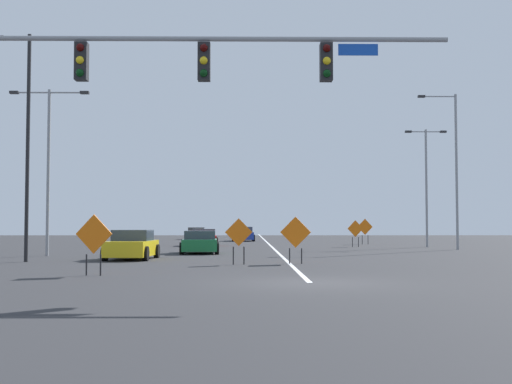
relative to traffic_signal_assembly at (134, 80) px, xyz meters
The scene contains 17 objects.
ground 7.35m from the traffic_signal_assembly, ahead, with size 158.26×158.26×0.00m, color #2D2D30.
road_centre_stripe 44.58m from the traffic_signal_assembly, 83.74° to the left, with size 0.16×87.92×0.01m.
traffic_signal_assembly is the anchor object (origin of this frame).
street_lamp_mid_left 11.94m from the traffic_signal_assembly, 122.11° to the left, with size 1.60×0.24×9.75m.
street_lamp_far_right 28.37m from the traffic_signal_assembly, 55.33° to the left, with size 2.47×0.24×9.85m.
street_lamp_near_right 16.95m from the traffic_signal_assembly, 114.34° to the left, with size 4.02×0.24×8.45m.
street_lamp_near_left 32.11m from the traffic_signal_assembly, 60.80° to the left, with size 2.91×0.24×8.27m.
construction_sign_left_lane 30.82m from the traffic_signal_assembly, 69.41° to the left, with size 1.15×0.30×1.88m.
construction_sign_median_far 10.96m from the traffic_signal_assembly, 59.76° to the left, with size 1.23×0.33×1.90m.
construction_sign_left_shoulder 9.72m from the traffic_signal_assembly, 71.38° to the left, with size 1.09×0.24×1.83m.
construction_sign_median_near 36.91m from the traffic_signal_assembly, 70.12° to the left, with size 1.26×0.33×2.04m.
construction_sign_right_lane 5.34m from the traffic_signal_assembly, 122.18° to the left, with size 1.20×0.31×1.90m.
car_orange_passing 52.74m from the traffic_signal_assembly, 92.56° to the left, with size 2.13×4.28×1.27m.
car_red_mid 31.51m from the traffic_signal_assembly, 90.30° to the left, with size 2.31×4.68×1.25m.
car_blue_approaching 45.63m from the traffic_signal_assembly, 86.63° to the left, with size 2.24×4.40×1.36m.
car_yellow_far 13.32m from the traffic_signal_assembly, 99.96° to the left, with size 2.13×4.01×1.34m.
car_green_near 18.99m from the traffic_signal_assembly, 88.45° to the left, with size 2.25×3.99×1.24m.
Camera 1 is at (-1.68, -17.95, 1.58)m, focal length 46.25 mm.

